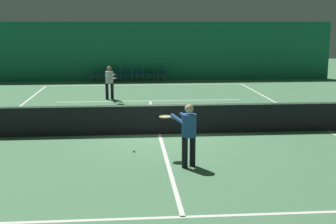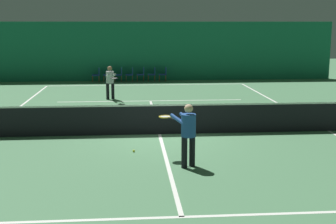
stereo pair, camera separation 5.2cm
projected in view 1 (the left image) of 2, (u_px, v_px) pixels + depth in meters
The scene contains 18 objects.
ground_plane at pixel (159, 134), 14.69m from camera, with size 60.00×60.00×0.00m, color #4C7F56.
backdrop_curtain at pixel (144, 51), 28.06m from camera, with size 23.00×0.12×3.51m.
court_line_baseline_far at pixel (145, 85), 26.34m from camera, with size 11.00×0.10×0.00m.
court_line_service_far at pixel (150, 101), 20.96m from camera, with size 8.25×0.10×0.00m.
court_line_service_near at pixel (183, 217), 8.43m from camera, with size 8.25×0.10×0.00m.
court_line_sideline_right at pixel (328, 131), 15.15m from camera, with size 0.10×23.80×0.00m.
court_line_centre at pixel (159, 134), 14.69m from camera, with size 0.10×12.80×0.00m.
tennis_net at pixel (159, 118), 14.60m from camera, with size 12.00×0.10×1.07m.
player_near at pixel (188, 130), 11.23m from camera, with size 0.97×1.28×1.55m.
player_far at pixel (110, 80), 21.17m from camera, with size 0.63×1.33×1.52m.
courtside_chair_0 at pixel (96, 74), 27.53m from camera, with size 0.44×0.44×0.84m.
courtside_chair_1 at pixel (107, 74), 27.58m from camera, with size 0.44×0.44×0.84m.
courtside_chair_2 at pixel (118, 74), 27.64m from camera, with size 0.44×0.44×0.84m.
courtside_chair_3 at pixel (130, 74), 27.69m from camera, with size 0.44×0.44×0.84m.
courtside_chair_4 at pixel (141, 73), 27.75m from camera, with size 0.44×0.44×0.84m.
courtside_chair_5 at pixel (152, 73), 27.80m from camera, with size 0.44×0.44×0.84m.
courtside_chair_6 at pixel (163, 73), 27.86m from camera, with size 0.44×0.44×0.84m.
tennis_ball at pixel (134, 151), 12.65m from camera, with size 0.07×0.07×0.07m.
Camera 1 is at (-0.94, -14.27, 3.45)m, focal length 50.00 mm.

